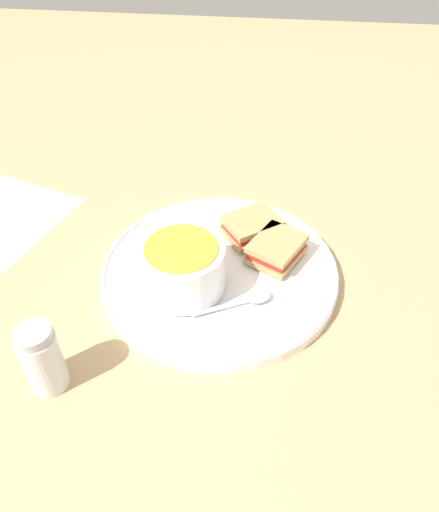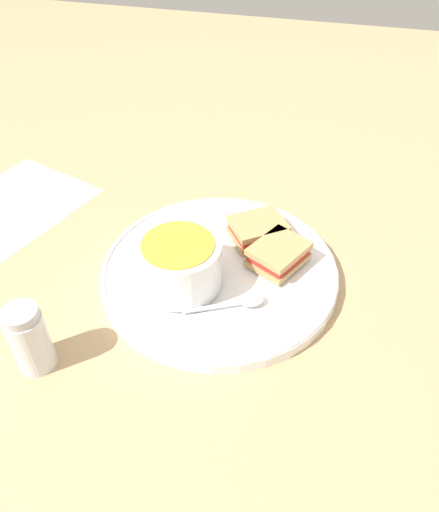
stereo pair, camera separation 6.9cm
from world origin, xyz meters
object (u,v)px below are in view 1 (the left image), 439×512
Objects in this scene: soup_bowl at (182,267)px; spoon at (252,298)px; sandwich_half_near at (277,249)px; salt_shaker at (42,359)px; sandwich_half_far at (251,227)px.

soup_bowl reaches higher than spoon.
salt_shaker is (-0.26, -0.23, 0.01)m from sandwich_half_near.
sandwich_half_near is 0.34m from salt_shaker.
spoon is 1.05× the size of sandwich_half_far.
sandwich_half_far is 0.35m from salt_shaker.
salt_shaker is at bearing -137.89° from sandwich_half_near.
salt_shaker is (-0.22, -0.28, 0.01)m from sandwich_half_far.
sandwich_half_near is (0.12, 0.07, -0.02)m from soup_bowl.
salt_shaker is at bearing -174.25° from spoon.
salt_shaker is at bearing -127.88° from sandwich_half_far.
sandwich_half_near is at bearing 46.64° from spoon.
soup_bowl reaches higher than sandwich_half_near.
soup_bowl is 0.14m from sandwich_half_near.
sandwich_half_near and sandwich_half_far have the same top height.
sandwich_half_near is at bearing 30.56° from soup_bowl.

